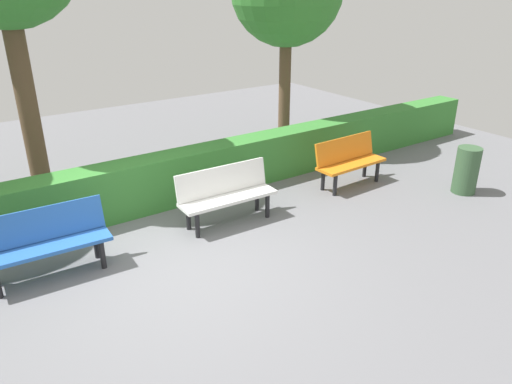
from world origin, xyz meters
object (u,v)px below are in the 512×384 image
(bench_orange, at_px, (349,160))
(trash_bin, at_px, (466,170))
(bench_white, at_px, (226,193))
(bench_blue, at_px, (45,240))

(bench_orange, relative_size, trash_bin, 1.71)
(trash_bin, bearing_deg, bench_white, -19.24)
(bench_white, distance_m, bench_blue, 2.60)
(bench_blue, bearing_deg, bench_white, -177.85)
(bench_white, relative_size, trash_bin, 1.87)
(bench_blue, height_order, trash_bin, bench_blue)
(bench_orange, xyz_separation_m, trash_bin, (-1.43, 1.42, -0.07))
(bench_blue, distance_m, trash_bin, 6.77)
(trash_bin, bearing_deg, bench_orange, -44.74)
(bench_orange, height_order, bench_blue, same)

